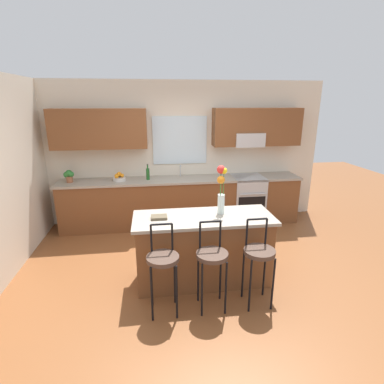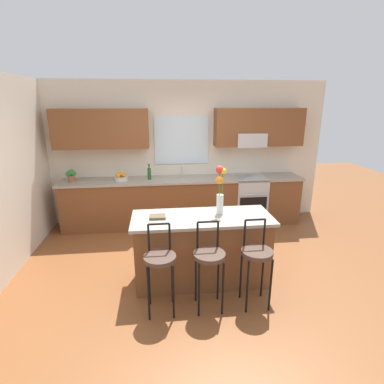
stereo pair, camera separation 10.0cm
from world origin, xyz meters
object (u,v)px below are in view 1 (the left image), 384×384
kitchen_island (203,249)px  bar_stool_near (163,262)px  oven_range (247,199)px  flower_vase (221,187)px  bar_stool_far (259,255)px  bottle_olive_oil (148,174)px  bar_stool_middle (212,259)px  potted_plant_small (69,175)px  cookbook (159,217)px  fruit_bowl_oranges (119,178)px

kitchen_island → bar_stool_near: bearing=-134.4°
kitchen_island → bar_stool_near: (-0.55, -0.56, 0.17)m
oven_range → flower_vase: 2.26m
bar_stool_far → bottle_olive_oil: bearing=116.5°
bar_stool_middle → potted_plant_small: potted_plant_small is taller
flower_vase → bottle_olive_oil: bearing=116.6°
bottle_olive_oil → oven_range: bearing=-0.7°
bar_stool_far → bottle_olive_oil: bottle_olive_oil is taller
bar_stool_far → bottle_olive_oil: size_ratio=3.56×
cookbook → bottle_olive_oil: bearing=94.2°
bar_stool_far → flower_vase: size_ratio=1.64×
bottle_olive_oil → bar_stool_middle: bearing=-74.4°
oven_range → flower_vase: size_ratio=1.45×
oven_range → flower_vase: bearing=-117.8°
oven_range → kitchen_island: 2.29m
cookbook → fruit_bowl_oranges: bearing=108.8°
flower_vase → potted_plant_small: size_ratio=2.79×
flower_vase → potted_plant_small: (-2.35, 1.89, -0.23)m
oven_range → cookbook: size_ratio=4.60×
bar_stool_far → potted_plant_small: bearing=136.5°
cookbook → fruit_bowl_oranges: size_ratio=0.83×
oven_range → fruit_bowl_oranges: fruit_bowl_oranges is taller
bottle_olive_oil → potted_plant_small: (-1.40, 0.00, 0.01)m
cookbook → potted_plant_small: bearing=128.4°
kitchen_island → potted_plant_small: bearing=137.1°
fruit_bowl_oranges → potted_plant_small: size_ratio=1.05×
potted_plant_small → kitchen_island: bearing=-42.9°
cookbook → fruit_bowl_oranges: (-0.67, 1.95, 0.04)m
kitchen_island → bar_stool_middle: 0.59m
bar_stool_middle → bottle_olive_oil: 2.65m
bar_stool_far → kitchen_island: bearing=134.4°
flower_vase → cookbook: size_ratio=3.18×
bar_stool_near → potted_plant_small: potted_plant_small is taller
bar_stool_far → fruit_bowl_oranges: fruit_bowl_oranges is taller
cookbook → flower_vase: bearing=4.2°
cookbook → bar_stool_far: bearing=-27.4°
kitchen_island → bar_stool_middle: (0.00, -0.56, 0.17)m
fruit_bowl_oranges → potted_plant_small: 0.88m
fruit_bowl_oranges → bottle_olive_oil: bottle_olive_oil is taller
bar_stool_far → fruit_bowl_oranges: size_ratio=4.34×
kitchen_island → cookbook: (-0.56, 0.02, 0.47)m
cookbook → bottle_olive_oil: size_ratio=0.68×
bar_stool_middle → flower_vase: bearing=69.5°
bottle_olive_oil → potted_plant_small: 1.40m
bar_stool_middle → cookbook: bearing=134.3°
bar_stool_far → cookbook: size_ratio=5.21×
oven_range → bar_stool_middle: bar_stool_middle is taller
bar_stool_middle → fruit_bowl_oranges: fruit_bowl_oranges is taller
oven_range → potted_plant_small: potted_plant_small is taller
bar_stool_far → fruit_bowl_oranges: 3.11m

